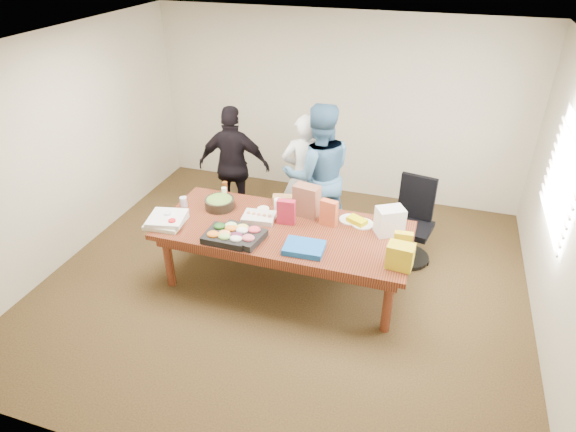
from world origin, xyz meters
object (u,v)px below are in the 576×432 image
(person_center, at_px, (305,175))
(salad_bowl, at_px, (220,203))
(sheet_cake, at_px, (259,217))
(conference_table, at_px, (284,256))
(person_right, at_px, (318,175))
(office_chair, at_px, (412,225))

(person_center, relative_size, salad_bowl, 4.66)
(salad_bowl, bearing_deg, sheet_cake, -12.69)
(conference_table, relative_size, person_right, 1.50)
(office_chair, distance_m, sheet_cake, 1.88)
(person_right, height_order, salad_bowl, person_right)
(conference_table, height_order, person_right, person_right)
(office_chair, relative_size, salad_bowl, 2.91)
(conference_table, distance_m, sheet_cake, 0.53)
(person_right, xyz_separation_m, salad_bowl, (-0.99, -0.84, -0.13))
(office_chair, relative_size, person_right, 0.55)
(person_center, xyz_separation_m, sheet_cake, (-0.21, -1.13, -0.04))
(conference_table, xyz_separation_m, sheet_cake, (-0.33, 0.08, 0.41))
(conference_table, height_order, office_chair, office_chair)
(conference_table, height_order, sheet_cake, sheet_cake)
(sheet_cake, bearing_deg, conference_table, -20.49)
(person_right, bearing_deg, conference_table, 60.60)
(conference_table, xyz_separation_m, person_right, (0.11, 1.04, 0.56))
(conference_table, height_order, person_center, person_center)
(conference_table, height_order, salad_bowl, salad_bowl)
(person_center, height_order, sheet_cake, person_center)
(sheet_cake, relative_size, salad_bowl, 1.02)
(conference_table, xyz_separation_m, salad_bowl, (-0.88, 0.21, 0.43))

